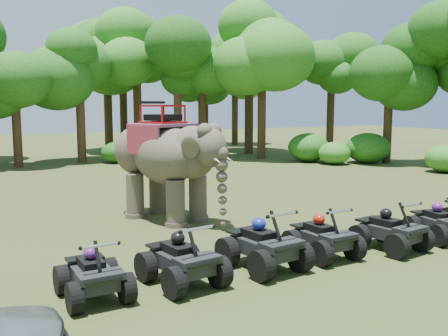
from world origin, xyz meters
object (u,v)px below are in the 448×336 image
(atv_4, at_px, (391,225))
(atv_1, at_px, (182,253))
(elephant, at_px, (166,161))
(atv_2, at_px, (263,238))
(atv_3, at_px, (323,231))
(atv_0, at_px, (93,268))
(atv_5, at_px, (441,217))

(atv_4, bearing_deg, atv_1, 169.90)
(elephant, xyz_separation_m, atv_1, (-1.68, -5.57, -1.18))
(elephant, relative_size, atv_2, 2.36)
(elephant, bearing_deg, atv_1, -130.21)
(elephant, xyz_separation_m, atv_3, (1.95, -5.35, -1.21))
(atv_0, bearing_deg, atv_3, -1.64)
(atv_0, height_order, atv_5, atv_5)
(atv_2, bearing_deg, atv_4, -11.26)
(elephant, xyz_separation_m, atv_0, (-3.42, -5.53, -1.24))
(atv_0, distance_m, atv_2, 3.68)
(atv_5, bearing_deg, atv_1, -171.90)
(atv_0, xyz_separation_m, atv_5, (9.07, -0.01, 0.02))
(elephant, xyz_separation_m, atv_2, (0.26, -5.47, -1.14))
(atv_0, xyz_separation_m, atv_3, (5.36, 0.17, 0.03))
(elephant, relative_size, atv_3, 2.61)
(elephant, distance_m, atv_1, 5.93)
(elephant, bearing_deg, atv_2, -110.72)
(atv_1, relative_size, atv_2, 0.95)
(atv_0, xyz_separation_m, atv_2, (3.67, 0.06, 0.10))
(atv_2, relative_size, atv_3, 1.11)
(atv_0, relative_size, atv_1, 0.91)
(atv_3, height_order, atv_4, atv_4)
(elephant, bearing_deg, atv_0, -145.16)
(elephant, height_order, atv_0, elephant)
(atv_3, distance_m, atv_5, 3.72)
(elephant, xyz_separation_m, atv_4, (3.79, -5.63, -1.20))
(elephant, distance_m, atv_2, 5.59)
(atv_3, bearing_deg, atv_4, -12.11)
(atv_0, height_order, atv_4, atv_4)
(atv_1, xyz_separation_m, atv_2, (1.94, 0.10, 0.04))
(atv_1, bearing_deg, atv_5, -9.49)
(elephant, distance_m, atv_0, 6.61)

